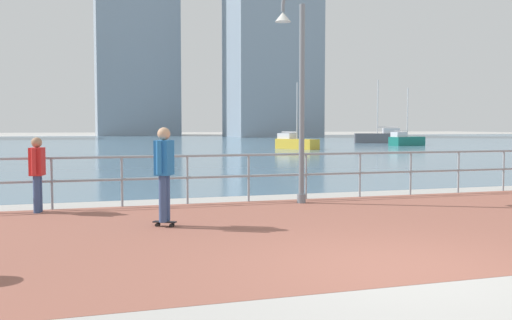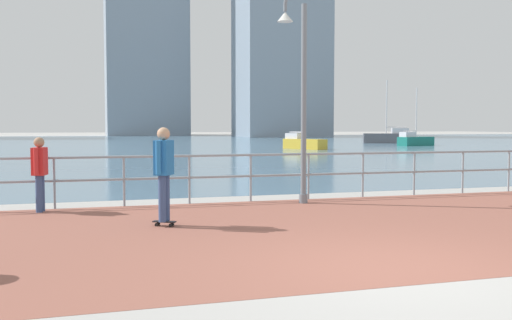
# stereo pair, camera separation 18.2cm
# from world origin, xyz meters

# --- Properties ---
(ground) EXTENTS (220.00, 220.00, 0.00)m
(ground) POSITION_xyz_m (0.00, 40.00, 0.00)
(ground) COLOR #ADAAA5
(brick_paving) EXTENTS (28.00, 7.03, 0.01)m
(brick_paving) POSITION_xyz_m (0.00, 2.87, 0.00)
(brick_paving) COLOR #935647
(brick_paving) RESTS_ON ground
(harbor_water) EXTENTS (180.00, 88.00, 0.00)m
(harbor_water) POSITION_xyz_m (0.00, 51.39, 0.00)
(harbor_water) COLOR slate
(harbor_water) RESTS_ON ground
(waterfront_railing) EXTENTS (25.25, 0.06, 1.09)m
(waterfront_railing) POSITION_xyz_m (0.00, 6.39, 0.75)
(waterfront_railing) COLOR #8C99A3
(waterfront_railing) RESTS_ON ground
(lamppost) EXTENTS (0.55, 0.74, 4.96)m
(lamppost) POSITION_xyz_m (0.96, 5.93, 2.74)
(lamppost) COLOR slate
(lamppost) RESTS_ON ground
(skateboarder) EXTENTS (0.40, 0.52, 1.69)m
(skateboarder) POSITION_xyz_m (-2.28, 3.72, 1.01)
(skateboarder) COLOR black
(skateboarder) RESTS_ON ground
(bystander) EXTENTS (0.30, 0.56, 1.49)m
(bystander) POSITION_xyz_m (-4.45, 6.04, 0.86)
(bystander) COLOR #384C7A
(bystander) RESTS_ON ground
(sailboat_gray) EXTENTS (3.76, 2.19, 5.05)m
(sailboat_gray) POSITION_xyz_m (23.60, 37.53, 0.48)
(sailboat_gray) COLOR #197266
(sailboat_gray) RESTS_ON ground
(sailboat_blue) EXTENTS (2.51, 3.62, 4.92)m
(sailboat_blue) POSITION_xyz_m (11.69, 33.50, 0.47)
(sailboat_blue) COLOR gold
(sailboat_blue) RESTS_ON ground
(sailboat_teal) EXTENTS (4.69, 3.01, 6.33)m
(sailboat_teal) POSITION_xyz_m (25.20, 45.08, 0.60)
(sailboat_teal) COLOR #595960
(sailboat_teal) RESTS_ON ground
(tower_brick) EXTENTS (13.44, 11.61, 40.04)m
(tower_brick) POSITION_xyz_m (25.88, 80.72, 19.19)
(tower_brick) COLOR #8493A3
(tower_brick) RESTS_ON ground
(tower_concrete) EXTENTS (14.31, 15.97, 41.75)m
(tower_concrete) POSITION_xyz_m (6.41, 101.83, 20.04)
(tower_concrete) COLOR #8493A3
(tower_concrete) RESTS_ON ground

